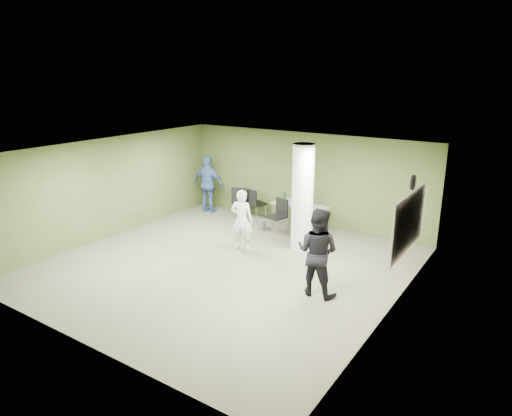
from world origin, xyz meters
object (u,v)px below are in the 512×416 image
Objects in this scene: folding_table at (300,206)px; man_black at (317,252)px; woman_white at (242,220)px; chair_back_left at (240,199)px; man_blue at (208,184)px.

man_black reaches higher than folding_table.
man_black is at bearing 140.62° from woman_white.
man_blue is at bearing -17.57° from chair_back_left.
man_black is 6.54m from man_blue.
man_blue reaches higher than folding_table.
man_black reaches higher than chair_back_left.
man_blue is at bearing -172.94° from folding_table.
man_black is (2.25, -3.42, 0.21)m from folding_table.
folding_table is at bearing 175.40° from man_blue.
man_blue is at bearing -52.35° from woman_white.
woman_white is (1.69, -2.27, 0.22)m from chair_back_left.
woman_white is 0.85× the size of man_blue.
man_black is at bearing -50.89° from folding_table.
chair_back_left is 0.53× the size of man_black.
chair_back_left is at bearing -176.03° from folding_table.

